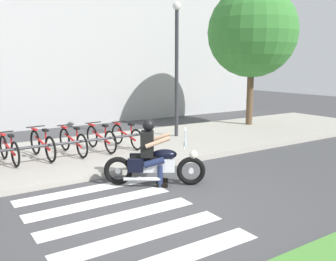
{
  "coord_description": "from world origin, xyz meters",
  "views": [
    {
      "loc": [
        -3.3,
        -5.31,
        2.54
      ],
      "look_at": [
        1.86,
        2.54,
        0.84
      ],
      "focal_mm": 39.29,
      "sensor_mm": 36.0,
      "label": 1
    }
  ],
  "objects_px": {
    "rider": "(151,147)",
    "bicycle_6": "(126,136)",
    "bicycle_4": "(73,141)",
    "street_lamp": "(177,59)",
    "motorcycle": "(155,164)",
    "bicycle_5": "(101,138)",
    "bike_rack": "(48,146)",
    "tree_near_rack": "(252,32)",
    "bicycle_2": "(9,149)",
    "bicycle_3": "(42,145)"
  },
  "relations": [
    {
      "from": "bicycle_3",
      "to": "bicycle_5",
      "type": "relative_size",
      "value": 1.02
    },
    {
      "from": "street_lamp",
      "to": "tree_near_rack",
      "type": "bearing_deg",
      "value": 5.97
    },
    {
      "from": "motorcycle",
      "to": "street_lamp",
      "type": "distance_m",
      "value": 5.22
    },
    {
      "from": "motorcycle",
      "to": "bike_rack",
      "type": "xyz_separation_m",
      "value": [
        -1.55,
        2.45,
        0.12
      ]
    },
    {
      "from": "motorcycle",
      "to": "bicycle_2",
      "type": "bearing_deg",
      "value": 128.05
    },
    {
      "from": "rider",
      "to": "bike_rack",
      "type": "relative_size",
      "value": 0.26
    },
    {
      "from": "bicycle_3",
      "to": "tree_near_rack",
      "type": "relative_size",
      "value": 0.31
    },
    {
      "from": "bicycle_2",
      "to": "tree_near_rack",
      "type": "relative_size",
      "value": 0.29
    },
    {
      "from": "bicycle_3",
      "to": "street_lamp",
      "type": "bearing_deg",
      "value": 7.44
    },
    {
      "from": "rider",
      "to": "bicycle_4",
      "type": "relative_size",
      "value": 0.83
    },
    {
      "from": "tree_near_rack",
      "to": "bicycle_6",
      "type": "bearing_deg",
      "value": -170.58
    },
    {
      "from": "rider",
      "to": "tree_near_rack",
      "type": "bearing_deg",
      "value": 29.74
    },
    {
      "from": "bicycle_5",
      "to": "tree_near_rack",
      "type": "distance_m",
      "value": 7.6
    },
    {
      "from": "bicycle_4",
      "to": "bicycle_5",
      "type": "bearing_deg",
      "value": -0.0
    },
    {
      "from": "bicycle_3",
      "to": "bicycle_4",
      "type": "bearing_deg",
      "value": 0.04
    },
    {
      "from": "street_lamp",
      "to": "bicycle_5",
      "type": "bearing_deg",
      "value": -168.66
    },
    {
      "from": "bicycle_3",
      "to": "rider",
      "type": "bearing_deg",
      "value": -63.3
    },
    {
      "from": "rider",
      "to": "street_lamp",
      "type": "bearing_deg",
      "value": 48.98
    },
    {
      "from": "bicycle_5",
      "to": "bike_rack",
      "type": "distance_m",
      "value": 1.69
    },
    {
      "from": "bicycle_2",
      "to": "bike_rack",
      "type": "relative_size",
      "value": 0.29
    },
    {
      "from": "bicycle_3",
      "to": "bike_rack",
      "type": "xyz_separation_m",
      "value": [
        0.0,
        -0.55,
        0.06
      ]
    },
    {
      "from": "bicycle_6",
      "to": "tree_near_rack",
      "type": "relative_size",
      "value": 0.3
    },
    {
      "from": "street_lamp",
      "to": "bicycle_3",
      "type": "bearing_deg",
      "value": -172.56
    },
    {
      "from": "bicycle_6",
      "to": "bicycle_5",
      "type": "bearing_deg",
      "value": -179.95
    },
    {
      "from": "bicycle_4",
      "to": "street_lamp",
      "type": "distance_m",
      "value": 4.42
    },
    {
      "from": "motorcycle",
      "to": "bicycle_4",
      "type": "bearing_deg",
      "value": 104.03
    },
    {
      "from": "bicycle_3",
      "to": "motorcycle",
      "type": "bearing_deg",
      "value": -62.69
    },
    {
      "from": "bike_rack",
      "to": "bicycle_3",
      "type": "bearing_deg",
      "value": 90.04
    },
    {
      "from": "bicycle_4",
      "to": "tree_near_rack",
      "type": "height_order",
      "value": "tree_near_rack"
    },
    {
      "from": "motorcycle",
      "to": "tree_near_rack",
      "type": "xyz_separation_m",
      "value": [
        6.85,
        4.0,
        3.29
      ]
    },
    {
      "from": "rider",
      "to": "bicycle_6",
      "type": "xyz_separation_m",
      "value": [
        0.91,
        2.96,
        -0.33
      ]
    },
    {
      "from": "rider",
      "to": "bicycle_6",
      "type": "height_order",
      "value": "rider"
    },
    {
      "from": "bicycle_5",
      "to": "bike_rack",
      "type": "xyz_separation_m",
      "value": [
        -1.6,
        -0.55,
        0.08
      ]
    },
    {
      "from": "rider",
      "to": "bicycle_6",
      "type": "bearing_deg",
      "value": 72.83
    },
    {
      "from": "bicycle_2",
      "to": "bicycle_4",
      "type": "bearing_deg",
      "value": -0.01
    },
    {
      "from": "bicycle_4",
      "to": "bike_rack",
      "type": "height_order",
      "value": "bicycle_4"
    },
    {
      "from": "bicycle_4",
      "to": "bicycle_6",
      "type": "distance_m",
      "value": 1.6
    },
    {
      "from": "bicycle_6",
      "to": "street_lamp",
      "type": "distance_m",
      "value": 3.17
    },
    {
      "from": "bicycle_2",
      "to": "street_lamp",
      "type": "xyz_separation_m",
      "value": [
        5.38,
        0.6,
        2.22
      ]
    },
    {
      "from": "bicycle_3",
      "to": "bicycle_6",
      "type": "xyz_separation_m",
      "value": [
        2.4,
        0.0,
        -0.03
      ]
    },
    {
      "from": "bicycle_2",
      "to": "bicycle_6",
      "type": "bearing_deg",
      "value": 0.01
    },
    {
      "from": "tree_near_rack",
      "to": "bicycle_4",
      "type": "bearing_deg",
      "value": -172.53
    },
    {
      "from": "rider",
      "to": "street_lamp",
      "type": "distance_m",
      "value": 5.08
    },
    {
      "from": "rider",
      "to": "bicycle_3",
      "type": "bearing_deg",
      "value": 116.7
    },
    {
      "from": "bicycle_4",
      "to": "tree_near_rack",
      "type": "xyz_separation_m",
      "value": [
        7.6,
        1.0,
        3.24
      ]
    },
    {
      "from": "motorcycle",
      "to": "rider",
      "type": "height_order",
      "value": "rider"
    },
    {
      "from": "bicycle_2",
      "to": "bicycle_5",
      "type": "height_order",
      "value": "bicycle_5"
    },
    {
      "from": "bicycle_4",
      "to": "bicycle_2",
      "type": "bearing_deg",
      "value": 179.99
    },
    {
      "from": "bike_rack",
      "to": "tree_near_rack",
      "type": "xyz_separation_m",
      "value": [
        8.4,
        1.55,
        3.17
      ]
    },
    {
      "from": "bicycle_3",
      "to": "bicycle_6",
      "type": "height_order",
      "value": "bicycle_3"
    }
  ]
}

